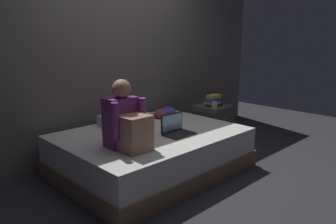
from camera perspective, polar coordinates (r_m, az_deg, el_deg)
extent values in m
plane|color=#2D2D33|center=(3.76, 2.57, -10.59)|extent=(8.00, 8.00, 0.00)
cube|color=#605B56|center=(4.35, -9.05, 10.83)|extent=(5.60, 0.10, 2.70)
cube|color=#7A6047|center=(3.79, -2.86, -8.85)|extent=(2.00, 1.50, 0.19)
cube|color=silver|center=(3.71, -2.90, -5.53)|extent=(1.96, 1.46, 0.28)
cube|color=#474442|center=(4.73, 7.81, -2.14)|extent=(0.44, 0.44, 0.55)
sphere|color=gray|center=(4.57, 10.03, -1.18)|extent=(0.04, 0.04, 0.04)
cube|color=#75337A|center=(3.18, -8.26, -1.70)|extent=(0.30, 0.20, 0.48)
sphere|color=#A87C5E|center=(3.09, -8.12, 4.05)|extent=(0.18, 0.18, 0.18)
cube|color=#A87C5E|center=(3.03, -5.75, -3.74)|extent=(0.26, 0.24, 0.34)
cylinder|color=#75337A|center=(2.96, -9.19, -1.61)|extent=(0.07, 0.07, 0.34)
cylinder|color=#75337A|center=(3.15, -4.44, -0.60)|extent=(0.07, 0.07, 0.34)
cube|color=black|center=(3.54, 1.97, -3.89)|extent=(0.32, 0.22, 0.02)
cube|color=black|center=(3.59, 0.66, -1.83)|extent=(0.32, 0.01, 0.20)
cube|color=#8CB2EA|center=(3.58, 0.75, -1.86)|extent=(0.29, 0.00, 0.18)
cube|color=silver|center=(3.98, -7.49, -1.29)|extent=(0.56, 0.36, 0.13)
cube|color=black|center=(4.63, 8.03, 1.24)|extent=(0.22, 0.13, 0.03)
cube|color=beige|center=(4.62, 7.77, 1.63)|extent=(0.18, 0.15, 0.03)
cube|color=#284C84|center=(4.61, 8.00, 1.99)|extent=(0.22, 0.12, 0.03)
cube|color=#284C84|center=(4.62, 8.01, 2.36)|extent=(0.22, 0.15, 0.03)
cube|color=gold|center=(4.60, 8.02, 2.76)|extent=(0.19, 0.12, 0.04)
cylinder|color=#BCB2A3|center=(4.49, 8.12, 1.23)|extent=(0.08, 0.08, 0.09)
ellipsoid|color=#4C6B56|center=(4.37, 0.11, 0.03)|extent=(0.21, 0.18, 0.12)
ellipsoid|color=#3D4C8E|center=(4.36, -0.08, 0.07)|extent=(0.23, 0.20, 0.13)
ellipsoid|color=#8E3D47|center=(4.34, -1.21, -0.14)|extent=(0.19, 0.16, 0.11)
ellipsoid|color=#8E3D47|center=(4.27, -1.32, -0.33)|extent=(0.20, 0.17, 0.11)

